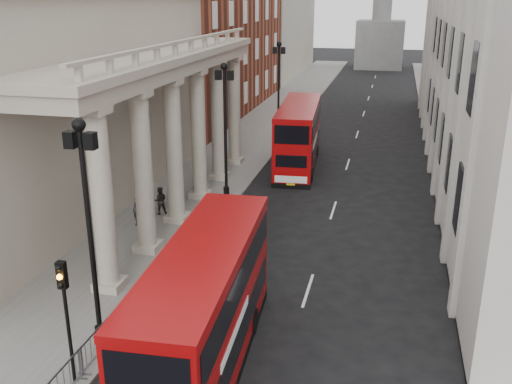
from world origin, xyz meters
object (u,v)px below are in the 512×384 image
lamp_post_mid (225,123)px  bus_near (205,308)px  bus_far (299,134)px  pedestrian_c (178,188)px  traffic_light (65,300)px  lamp_post_north (279,84)px  pedestrian_b (160,201)px  pedestrian_a (138,211)px  lamp_post_south (89,222)px

lamp_post_mid → bus_near: lamp_post_mid is taller
bus_far → pedestrian_c: size_ratio=6.64×
lamp_post_mid → bus_far: (3.03, 8.57, -2.49)m
bus_near → bus_far: bus_far is taller
traffic_light → lamp_post_north: bearing=90.2°
traffic_light → pedestrian_b: bearing=101.9°
lamp_post_mid → bus_far: bearing=70.5°
lamp_post_north → pedestrian_a: bearing=-99.4°
lamp_post_north → pedestrian_a: lamp_post_north is taller
lamp_post_south → traffic_light: size_ratio=1.93×
lamp_post_north → pedestrian_c: lamp_post_north is taller
bus_near → pedestrian_c: 16.84m
traffic_light → pedestrian_b: 15.23m
bus_far → lamp_post_north: bearing=107.7°
bus_near → pedestrian_c: (-6.89, 15.30, -1.40)m
traffic_light → pedestrian_b: size_ratio=2.64×
bus_near → traffic_light: bearing=-158.8°
traffic_light → pedestrian_c: 17.49m
lamp_post_north → pedestrian_c: size_ratio=5.06×
lamp_post_south → bus_near: size_ratio=0.79×
bus_near → pedestrian_b: bus_near is taller
lamp_post_mid → pedestrian_b: 5.96m
lamp_post_south → pedestrian_b: bearing=103.3°
bus_far → lamp_post_south: bearing=-101.5°
lamp_post_mid → pedestrian_a: size_ratio=5.06×
lamp_post_south → lamp_post_mid: bearing=90.0°
bus_far → pedestrian_b: 13.36m
lamp_post_south → bus_far: lamp_post_south is taller
lamp_post_mid → lamp_post_south: bearing=-90.0°
traffic_light → bus_far: size_ratio=0.39×
lamp_post_north → traffic_light: bearing=-89.8°
bus_far → pedestrian_b: (-6.03, -11.83, -1.49)m
bus_near → pedestrian_b: bearing=115.2°
lamp_post_south → pedestrian_a: lamp_post_south is taller
bus_near → pedestrian_a: size_ratio=6.40×
traffic_light → bus_near: size_ratio=0.41×
lamp_post_north → traffic_light: lamp_post_north is taller
pedestrian_a → lamp_post_north: bearing=82.6°
pedestrian_c → traffic_light: bearing=-73.0°
bus_near → lamp_post_mid: bearing=100.7°
bus_far → bus_near: bearing=-92.1°
pedestrian_a → pedestrian_c: pedestrian_a is taller
lamp_post_north → pedestrian_b: 19.90m
lamp_post_south → lamp_post_mid: (0.00, 16.00, 0.00)m
lamp_post_north → bus_near: size_ratio=0.79×
bus_far → pedestrian_c: bearing=-126.2°
lamp_post_south → pedestrian_c: 15.86m
traffic_light → pedestrian_b: (-3.10, 14.76, -2.17)m
lamp_post_south → lamp_post_north: (0.00, 32.00, 0.00)m
lamp_post_north → bus_far: (3.03, -7.43, -2.49)m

